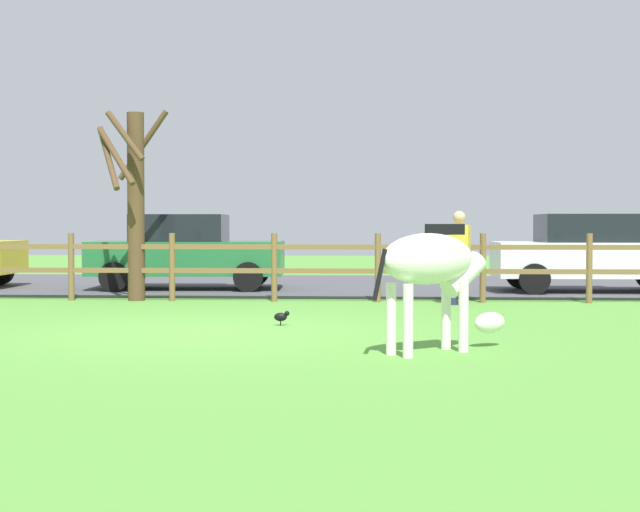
{
  "coord_description": "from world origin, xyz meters",
  "views": [
    {
      "loc": [
        2.18,
        -12.06,
        1.41
      ],
      "look_at": [
        1.36,
        1.1,
        0.96
      ],
      "focal_mm": 53.06,
      "sensor_mm": 36.0,
      "label": 1
    }
  ],
  "objects_px": {
    "parked_car_green": "(186,251)",
    "crow_on_grass": "(281,317)",
    "visitor_near_fence": "(459,253)",
    "parked_car_white": "(593,252)",
    "zebra": "(434,268)",
    "bare_tree": "(134,197)"
  },
  "relations": [
    {
      "from": "parked_car_green",
      "to": "crow_on_grass",
      "type": "bearing_deg",
      "value": -67.66
    },
    {
      "from": "visitor_near_fence",
      "to": "crow_on_grass",
      "type": "bearing_deg",
      "value": -127.93
    },
    {
      "from": "crow_on_grass",
      "to": "parked_car_white",
      "type": "xyz_separation_m",
      "value": [
        5.66,
        6.27,
        0.72
      ]
    },
    {
      "from": "zebra",
      "to": "crow_on_grass",
      "type": "distance_m",
      "value": 3.39
    },
    {
      "from": "zebra",
      "to": "visitor_near_fence",
      "type": "height_order",
      "value": "visitor_near_fence"
    },
    {
      "from": "crow_on_grass",
      "to": "parked_car_white",
      "type": "bearing_deg",
      "value": 47.96
    },
    {
      "from": "bare_tree",
      "to": "visitor_near_fence",
      "type": "relative_size",
      "value": 2.17
    },
    {
      "from": "zebra",
      "to": "visitor_near_fence",
      "type": "relative_size",
      "value": 0.98
    },
    {
      "from": "crow_on_grass",
      "to": "parked_car_white",
      "type": "height_order",
      "value": "parked_car_white"
    },
    {
      "from": "bare_tree",
      "to": "crow_on_grass",
      "type": "xyz_separation_m",
      "value": [
        3.14,
        -4.09,
        -1.77
      ]
    },
    {
      "from": "bare_tree",
      "to": "crow_on_grass",
      "type": "distance_m",
      "value": 5.46
    },
    {
      "from": "visitor_near_fence",
      "to": "parked_car_white",
      "type": "bearing_deg",
      "value": 43.39
    },
    {
      "from": "crow_on_grass",
      "to": "visitor_near_fence",
      "type": "bearing_deg",
      "value": 52.07
    },
    {
      "from": "crow_on_grass",
      "to": "visitor_near_fence",
      "type": "height_order",
      "value": "visitor_near_fence"
    },
    {
      "from": "zebra",
      "to": "parked_car_green",
      "type": "xyz_separation_m",
      "value": [
        -4.64,
        9.22,
        -0.08
      ]
    },
    {
      "from": "parked_car_green",
      "to": "parked_car_white",
      "type": "bearing_deg",
      "value": -1.95
    },
    {
      "from": "parked_car_white",
      "to": "zebra",
      "type": "bearing_deg",
      "value": -112.54
    },
    {
      "from": "parked_car_green",
      "to": "visitor_near_fence",
      "type": "distance_m",
      "value": 6.23
    },
    {
      "from": "visitor_near_fence",
      "to": "parked_car_green",
      "type": "bearing_deg",
      "value": 150.82
    },
    {
      "from": "parked_car_white",
      "to": "parked_car_green",
      "type": "relative_size",
      "value": 0.99
    },
    {
      "from": "bare_tree",
      "to": "crow_on_grass",
      "type": "bearing_deg",
      "value": -52.49
    },
    {
      "from": "parked_car_white",
      "to": "visitor_near_fence",
      "type": "height_order",
      "value": "visitor_near_fence"
    }
  ]
}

